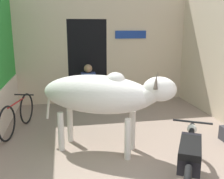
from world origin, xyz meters
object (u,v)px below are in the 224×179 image
at_px(bicycle, 18,115).
at_px(plastic_stool, 74,99).
at_px(shopkeeper_seated, 89,85).
at_px(motorcycle_near, 190,158).
at_px(cow, 102,95).

xyz_separation_m(bicycle, plastic_stool, (1.26, 1.44, -0.12)).
bearing_deg(shopkeeper_seated, bicycle, -142.06).
xyz_separation_m(motorcycle_near, bicycle, (-2.62, 2.59, -0.10)).
height_order(shopkeeper_seated, plastic_stool, shopkeeper_seated).
xyz_separation_m(motorcycle_near, shopkeeper_seated, (-0.97, 3.87, 0.20)).
bearing_deg(cow, shopkeeper_seated, 89.74).
bearing_deg(cow, plastic_stool, 98.11).
bearing_deg(plastic_stool, bicycle, -131.17).
relative_size(bicycle, shopkeeper_seated, 1.33).
bearing_deg(shopkeeper_seated, cow, -90.26).
relative_size(cow, shopkeeper_seated, 1.92).
distance_m(cow, motorcycle_near, 1.78).
distance_m(bicycle, plastic_stool, 1.91).
bearing_deg(bicycle, shopkeeper_seated, 37.94).
height_order(motorcycle_near, bicycle, motorcycle_near).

